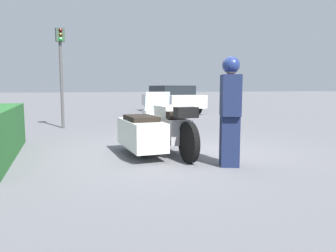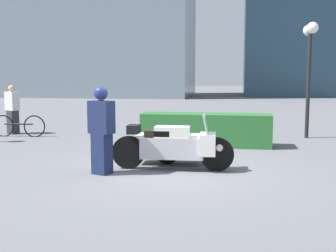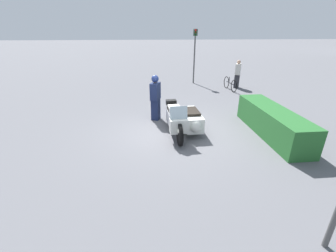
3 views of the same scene
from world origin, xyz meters
name	(u,v)px [view 3 (image 3 of 3)]	position (x,y,z in m)	size (l,w,h in m)	color
ground_plane	(172,131)	(0.00, 0.00, 0.00)	(160.00, 160.00, 0.00)	slate
police_motorcycle	(184,120)	(0.12, 0.39, 0.48)	(2.56, 1.16, 1.17)	black
officer_rider	(155,97)	(-1.23, -0.51, 0.93)	(0.55, 0.44, 1.75)	#192347
hedge_bush_curbside	(272,122)	(0.55, 3.31, 0.45)	(3.61, 0.90, 0.90)	#28662D
traffic_light_far	(195,48)	(-7.61, 2.30, 2.21)	(0.22, 0.28, 3.36)	#4C4C4C
pedestrian_bystander	(237,74)	(-6.11, 4.69, 0.83)	(0.54, 0.47, 1.65)	#2D2D33
bicycle_parked	(230,84)	(-5.57, 4.08, 0.35)	(1.78, 0.16, 0.77)	black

